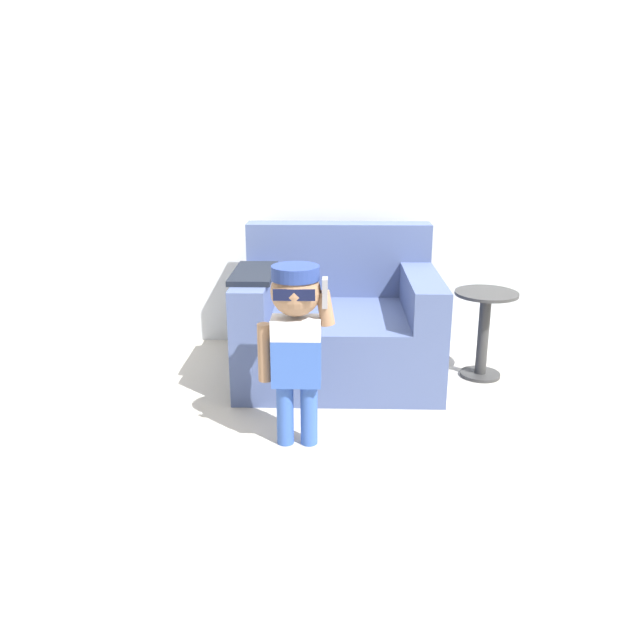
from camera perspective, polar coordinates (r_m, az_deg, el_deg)
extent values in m
plane|color=#ADA89E|center=(3.72, 2.95, -5.53)|extent=(10.00, 10.00, 0.00)
cube|color=silver|center=(4.16, 2.98, 15.34)|extent=(10.00, 0.05, 2.60)
cube|color=#475684|center=(3.72, 1.66, -2.14)|extent=(1.15, 0.94, 0.41)
cube|color=#475684|center=(3.98, 1.70, 5.60)|extent=(1.15, 0.18, 0.46)
cube|color=#475684|center=(3.57, -6.01, 2.26)|extent=(0.19, 0.77, 0.23)
cube|color=#475684|center=(3.58, 9.42, 2.14)|extent=(0.19, 0.77, 0.23)
cube|color=black|center=(3.54, -6.08, 4.27)|extent=(0.23, 0.52, 0.03)
cylinder|color=#3356AD|center=(2.97, -3.21, -8.53)|extent=(0.08, 0.08, 0.31)
cylinder|color=#3356AD|center=(2.96, -1.01, -8.57)|extent=(0.08, 0.08, 0.31)
cube|color=#3356AD|center=(2.86, -2.17, -3.77)|extent=(0.22, 0.13, 0.22)
cube|color=silver|center=(2.80, -2.21, -0.70)|extent=(0.22, 0.13, 0.10)
sphere|color=#997051|center=(2.76, -2.25, 2.63)|extent=(0.22, 0.22, 0.22)
cylinder|color=navy|center=(2.74, -2.27, 4.34)|extent=(0.21, 0.21, 0.06)
cube|color=navy|center=(2.84, -2.13, 4.36)|extent=(0.13, 0.10, 0.01)
cube|color=#0F1433|center=(2.65, -2.39, 2.29)|extent=(0.18, 0.01, 0.05)
cylinder|color=#997051|center=(2.86, -5.08, -2.98)|extent=(0.06, 0.06, 0.27)
cylinder|color=#997051|center=(2.77, 0.48, 1.09)|extent=(0.09, 0.06, 0.16)
cube|color=gray|center=(2.73, 0.46, 2.52)|extent=(0.02, 0.07, 0.13)
cylinder|color=#333333|center=(3.90, 14.41, -4.82)|extent=(0.24, 0.24, 0.02)
cylinder|color=#333333|center=(3.82, 14.68, -1.44)|extent=(0.07, 0.07, 0.51)
cylinder|color=#333333|center=(3.74, 14.99, 2.36)|extent=(0.37, 0.37, 0.02)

